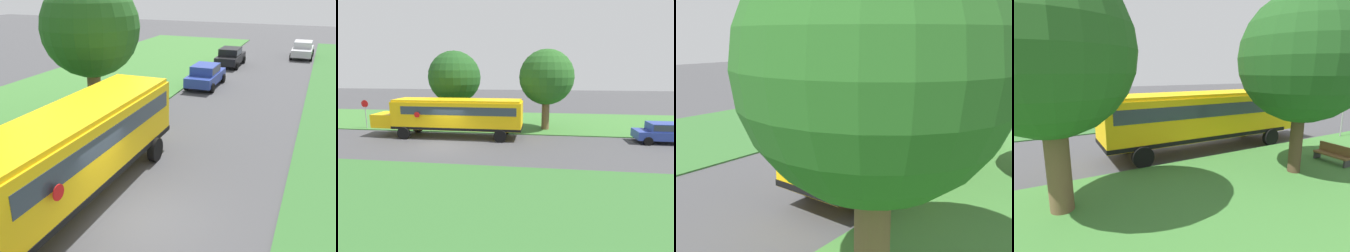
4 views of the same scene
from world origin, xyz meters
TOP-DOWN VIEW (x-y plane):
  - ground_plane at (0.00, 0.00)m, footprint 120.00×120.00m
  - grass_verge at (-10.00, 0.00)m, footprint 12.00×80.00m
  - grass_far_side at (9.00, 0.00)m, footprint 10.00×80.00m
  - school_bus at (-2.55, 0.09)m, footprint 2.85×12.42m
  - oak_tree_beside_bus at (-7.58, -1.47)m, footprint 5.13×5.13m
  - oak_tree_roadside_mid at (-6.34, 7.66)m, footprint 4.96×4.96m
  - stop_sign at (-4.60, -9.35)m, footprint 0.08×0.68m
  - park_bench at (-7.47, -4.01)m, footprint 1.61×0.54m

SIDE VIEW (x-z plane):
  - ground_plane at x=0.00m, z-range 0.00..0.00m
  - grass_far_side at x=9.00m, z-range 0.00..0.07m
  - grass_verge at x=-10.00m, z-range 0.00..0.08m
  - park_bench at x=-7.47m, z-range 0.01..0.93m
  - stop_sign at x=-4.60m, z-range 0.37..3.11m
  - school_bus at x=-2.55m, z-range 0.34..3.50m
  - oak_tree_beside_bus at x=-7.58m, z-range 1.16..8.53m
  - oak_tree_roadside_mid at x=-6.34m, z-range 1.27..8.62m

